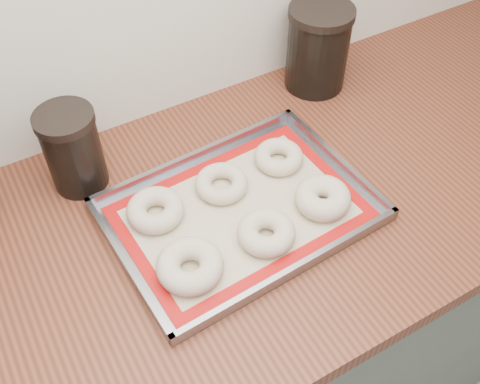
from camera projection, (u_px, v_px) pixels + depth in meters
cabinet at (230, 336)px, 1.37m from camera, size 3.00×0.65×0.86m
countertop at (227, 221)px, 1.04m from camera, size 3.06×0.68×0.04m
baking_tray at (240, 211)px, 1.02m from camera, size 0.48×0.35×0.03m
baking_mat at (240, 212)px, 1.02m from camera, size 0.44×0.31×0.00m
bagel_front_left at (190, 266)px, 0.92m from camera, size 0.13×0.13×0.04m
bagel_front_mid at (266, 233)px, 0.97m from camera, size 0.12×0.12×0.04m
bagel_front_right at (323, 198)px, 1.01m from camera, size 0.13×0.13×0.04m
bagel_back_left at (155, 210)px, 1.00m from camera, size 0.11×0.11×0.04m
bagel_back_mid at (222, 184)px, 1.05m from camera, size 0.10×0.10×0.03m
bagel_back_right at (279, 157)px, 1.09m from camera, size 0.12×0.12×0.03m
canister_mid at (73, 150)px, 1.02m from camera, size 0.11×0.11×0.16m
canister_right at (318, 48)px, 1.21m from camera, size 0.14×0.14×0.19m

